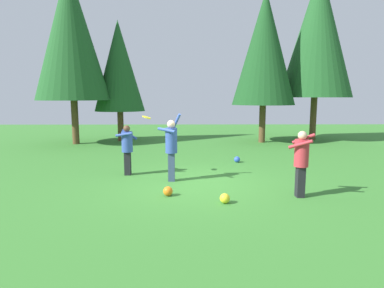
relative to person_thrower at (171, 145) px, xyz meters
The scene contains 12 objects.
ground_plane 1.24m from the person_thrower, 23.04° to the right, with size 40.00×40.00×0.00m, color #387A2D.
person_thrower is the anchor object (origin of this frame).
person_catcher 1.61m from the person_thrower, 151.58° to the left, with size 0.63×0.59×1.56m.
person_bystander 3.58m from the person_thrower, 26.08° to the right, with size 0.71×0.68×1.62m.
frisbee 1.23m from the person_thrower, 142.09° to the left, with size 0.30×0.31×0.10m.
ball_orange 1.74m from the person_thrower, 90.63° to the right, with size 0.24×0.24×0.24m, color orange.
ball_blue 3.65m from the person_thrower, 49.11° to the left, with size 0.22×0.22×0.22m, color blue.
ball_yellow 2.61m from the person_thrower, 57.02° to the right, with size 0.23×0.23×0.23m, color yellow.
tree_far_left 10.36m from the person_thrower, 125.10° to the left, with size 3.70×3.70×8.84m.
tree_left 9.86m from the person_thrower, 110.37° to the left, with size 2.72×2.72×6.50m.
tree_right 10.05m from the person_thrower, 61.24° to the left, with size 3.30×3.30×7.88m.
tree_far_right 12.81m from the person_thrower, 50.28° to the left, with size 3.93×3.93×9.40m.
Camera 1 is at (-0.11, -8.97, 2.42)m, focal length 30.37 mm.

